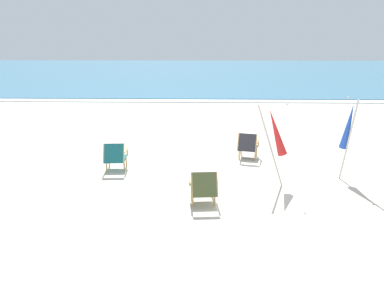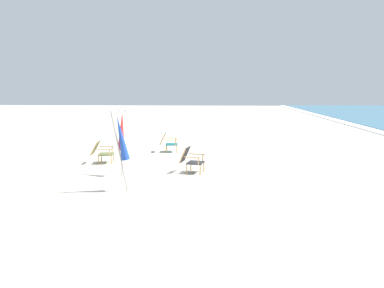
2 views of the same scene
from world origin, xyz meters
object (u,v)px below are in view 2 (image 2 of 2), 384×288
beach_chair_front_left (191,159)px  beach_chair_mid_center (101,151)px  umbrella_furled_red (122,132)px  umbrella_furled_blue (121,138)px  beach_chair_far_center (168,142)px

beach_chair_front_left → beach_chair_mid_center: 3.46m
beach_chair_mid_center → umbrella_furled_red: size_ratio=0.40×
beach_chair_front_left → umbrella_furled_blue: umbrella_furled_blue is taller
umbrella_furled_blue → umbrella_furled_red: umbrella_furled_blue is taller
umbrella_furled_red → beach_chair_mid_center: bearing=-145.6°
beach_chair_front_left → beach_chair_far_center: bearing=-162.8°
beach_chair_mid_center → umbrella_furled_red: 2.22m
beach_chair_far_center → beach_chair_mid_center: size_ratio=0.99×
beach_chair_far_center → umbrella_furled_blue: umbrella_furled_blue is taller
beach_chair_front_left → umbrella_furled_blue: 2.90m
beach_chair_front_left → umbrella_furled_red: 2.28m
umbrella_furled_red → umbrella_furled_blue: bearing=12.8°
umbrella_furled_blue → beach_chair_front_left: bearing=143.2°
beach_chair_far_center → beach_chair_mid_center: (2.35, -2.08, -0.00)m
beach_chair_front_left → beach_chair_mid_center: beach_chair_front_left is taller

